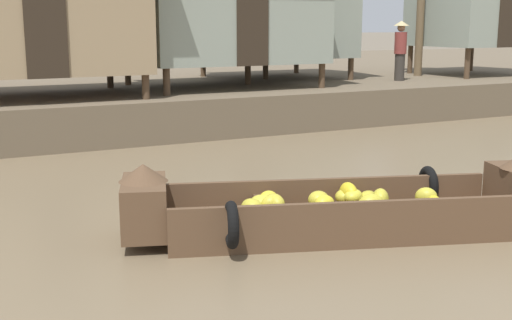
% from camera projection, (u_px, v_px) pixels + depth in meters
% --- Properties ---
extents(ground_plane, '(300.00, 300.00, 0.00)m').
position_uv_depth(ground_plane, '(241.00, 162.00, 12.17)').
color(ground_plane, '#726047').
extents(riverbank_strip, '(160.00, 20.00, 0.90)m').
position_uv_depth(riverbank_strip, '(86.00, 84.00, 22.80)').
color(riverbank_strip, brown).
rests_on(riverbank_strip, ground).
extents(banana_boat, '(5.18, 2.62, 0.92)m').
position_uv_depth(banana_boat, '(339.00, 208.00, 7.98)').
color(banana_boat, brown).
rests_on(banana_boat, ground).
extents(fishing_skiff_distant, '(4.26, 1.81, 0.81)m').
position_uv_depth(fishing_skiff_distant, '(499.00, 93.00, 21.18)').
color(fishing_skiff_distant, brown).
rests_on(fishing_skiff_distant, ground).
extents(stilt_house_left, '(5.14, 3.78, 3.81)m').
position_uv_depth(stilt_house_left, '(31.00, 8.00, 14.18)').
color(stilt_house_left, '#4C3826').
rests_on(stilt_house_left, riverbank_strip).
extents(stilt_house_mid_left, '(5.18, 3.92, 3.72)m').
position_uv_depth(stilt_house_mid_left, '(222.00, 12.00, 16.76)').
color(stilt_house_mid_left, '#4C3826').
rests_on(stilt_house_mid_left, riverbank_strip).
extents(stilt_house_mid_right, '(4.38, 3.97, 4.00)m').
position_uv_depth(stilt_house_mid_right, '(275.00, 9.00, 19.33)').
color(stilt_house_mid_right, '#4C3826').
rests_on(stilt_house_mid_right, riverbank_strip).
extents(vendor_person, '(0.44, 0.44, 1.66)m').
position_uv_depth(vendor_person, '(400.00, 47.00, 18.66)').
color(vendor_person, '#332D28').
rests_on(vendor_person, riverbank_strip).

